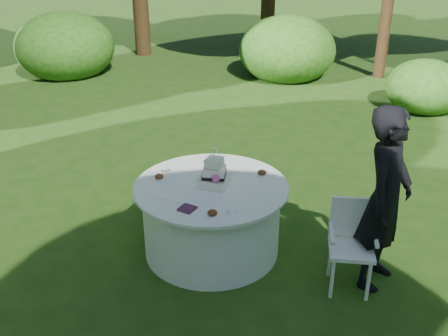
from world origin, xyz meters
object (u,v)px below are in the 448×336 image
at_px(cake, 214,175).
at_px(chair, 351,238).
at_px(napkins, 187,209).
at_px(table, 212,218).
at_px(guest, 385,199).

xyz_separation_m(cake, chair, (1.39, 0.16, -0.37)).
distance_m(napkins, chair, 1.55).
relative_size(table, chair, 1.77).
bearing_deg(table, guest, 12.91).
bearing_deg(table, chair, 7.27).
xyz_separation_m(table, chair, (1.41, 0.18, 0.13)).
height_order(napkins, cake, cake).
distance_m(guest, cake, 1.64).
xyz_separation_m(guest, chair, (-0.21, -0.19, -0.37)).
bearing_deg(cake, guest, 12.43).
distance_m(napkins, cake, 0.55).
bearing_deg(chair, guest, 42.20).
bearing_deg(chair, table, -172.73).
height_order(napkins, chair, chair).
xyz_separation_m(napkins, guest, (1.56, 0.89, 0.11)).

